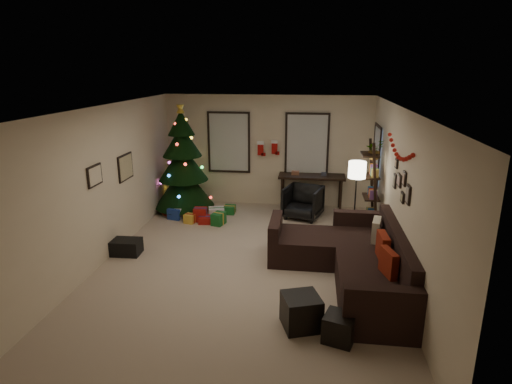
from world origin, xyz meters
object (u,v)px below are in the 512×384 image
at_px(christmas_tree, 183,167).
at_px(desk_chair, 303,202).
at_px(bookshelf, 372,191).
at_px(sofa, 353,261).
at_px(desk, 312,179).

xyz_separation_m(christmas_tree, desk_chair, (2.81, -0.12, -0.71)).
bearing_deg(christmas_tree, bookshelf, -13.50).
relative_size(sofa, desk_chair, 4.15).
xyz_separation_m(christmas_tree, bookshelf, (4.20, -1.01, -0.13)).
bearing_deg(sofa, desk, 101.43).
relative_size(christmas_tree, desk, 1.66).
distance_m(christmas_tree, desk_chair, 2.90).
relative_size(christmas_tree, bookshelf, 1.33).
relative_size(desk_chair, bookshelf, 0.38).
height_order(christmas_tree, sofa, christmas_tree).
bearing_deg(sofa, christmas_tree, 141.29).
height_order(sofa, desk, sofa).
bearing_deg(desk, desk_chair, -105.25).
relative_size(sofa, bookshelf, 1.58).
xyz_separation_m(christmas_tree, sofa, (3.70, -2.96, -0.77)).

